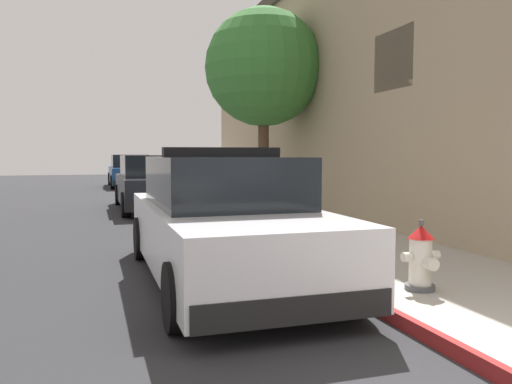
{
  "coord_description": "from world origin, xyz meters",
  "views": [
    {
      "loc": [
        -2.73,
        -2.06,
        1.6
      ],
      "look_at": [
        -0.27,
        5.71,
        1.0
      ],
      "focal_mm": 36.49,
      "sensor_mm": 36.0,
      "label": 1
    }
  ],
  "objects": [
    {
      "name": "sidewalk_pavement",
      "position": [
        1.32,
        10.0,
        0.07
      ],
      "size": [
        2.63,
        60.0,
        0.13
      ],
      "primitive_type": "cube",
      "color": "#ADA89E",
      "rests_on": "ground"
    },
    {
      "name": "curb_painted_edge",
      "position": [
        -0.04,
        10.0,
        0.07
      ],
      "size": [
        0.08,
        60.0,
        0.13
      ],
      "primitive_type": "cube",
      "color": "maroon",
      "rests_on": "ground"
    },
    {
      "name": "storefront_building",
      "position": [
        5.37,
        6.48,
        3.22
      ],
      "size": [
        5.72,
        26.85,
        6.43
      ],
      "color": "tan",
      "rests_on": "ground"
    },
    {
      "name": "police_cruiser",
      "position": [
        -1.16,
        4.25,
        0.74
      ],
      "size": [
        1.94,
        4.84,
        1.68
      ],
      "color": "white",
      "rests_on": "ground"
    },
    {
      "name": "parked_car_silver_ahead",
      "position": [
        -1.06,
        13.08,
        0.74
      ],
      "size": [
        1.94,
        4.84,
        1.56
      ],
      "color": "black",
      "rests_on": "ground"
    },
    {
      "name": "parked_car_dark_far",
      "position": [
        -0.96,
        23.91,
        0.74
      ],
      "size": [
        1.94,
        4.84,
        1.56
      ],
      "color": "navy",
      "rests_on": "ground"
    },
    {
      "name": "fire_hydrant",
      "position": [
        0.63,
        2.65,
        0.48
      ],
      "size": [
        0.44,
        0.4,
        0.76
      ],
      "color": "#4C4C51",
      "rests_on": "sidewalk_pavement"
    },
    {
      "name": "street_tree",
      "position": [
        1.55,
        10.8,
        3.8
      ],
      "size": [
        3.02,
        3.02,
        5.19
      ],
      "color": "brown",
      "rests_on": "sidewalk_pavement"
    }
  ]
}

